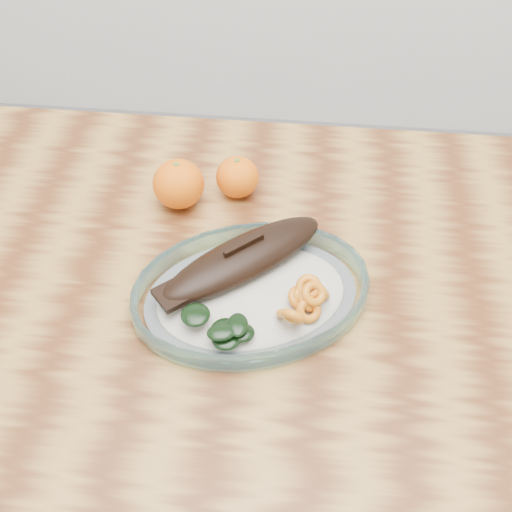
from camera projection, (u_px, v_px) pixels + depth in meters
The scene contains 4 objects.
dining_table at pixel (238, 342), 0.91m from camera, with size 1.20×0.80×0.75m.
plated_meal at pixel (251, 289), 0.83m from camera, with size 0.71×0.71×0.08m.
orange_left at pixel (178, 184), 0.94m from camera, with size 0.08×0.08×0.08m, color #FF5A05.
orange_right at pixel (237, 177), 0.96m from camera, with size 0.06×0.06×0.06m, color #FF5A05.
Camera 1 is at (0.08, -0.53, 1.40)m, focal length 45.00 mm.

